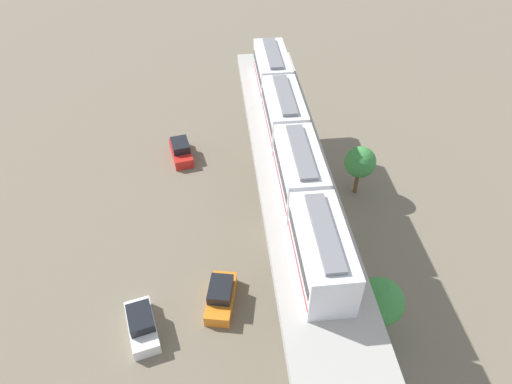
% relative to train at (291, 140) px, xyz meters
% --- Properties ---
extents(ground_plane, '(120.00, 120.00, 0.00)m').
position_rel_train_xyz_m(ground_plane, '(0.00, -0.92, -9.65)').
color(ground_plane, '#706654').
extents(viaduct, '(5.20, 35.80, 8.11)m').
position_rel_train_xyz_m(viaduct, '(0.00, -0.92, -3.34)').
color(viaduct, '#A8A59E').
rests_on(viaduct, ground).
extents(train, '(2.64, 27.45, 3.24)m').
position_rel_train_xyz_m(train, '(0.00, 0.00, 0.00)').
color(train, silver).
rests_on(train, viaduct).
extents(parked_car_orange, '(2.61, 4.48, 1.76)m').
position_rel_train_xyz_m(parked_car_orange, '(-5.72, -6.40, -8.90)').
color(parked_car_orange, orange).
rests_on(parked_car_orange, ground).
extents(parked_car_red, '(2.55, 4.46, 1.76)m').
position_rel_train_xyz_m(parked_car_red, '(-8.90, 11.46, -8.90)').
color(parked_car_red, red).
rests_on(parked_car_red, ground).
extents(parked_car_white, '(2.76, 4.51, 1.76)m').
position_rel_train_xyz_m(parked_car_white, '(-11.26, -8.20, -8.90)').
color(parked_car_white, white).
rests_on(parked_car_white, ground).
extents(tree_near_viaduct, '(3.23, 3.23, 4.92)m').
position_rel_train_xyz_m(tree_near_viaduct, '(4.59, -9.74, -6.36)').
color(tree_near_viaduct, brown).
rests_on(tree_near_viaduct, ground).
extents(tree_mid_lot, '(2.79, 2.79, 4.92)m').
position_rel_train_xyz_m(tree_mid_lot, '(7.18, 4.47, -6.16)').
color(tree_mid_lot, brown).
rests_on(tree_mid_lot, ground).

